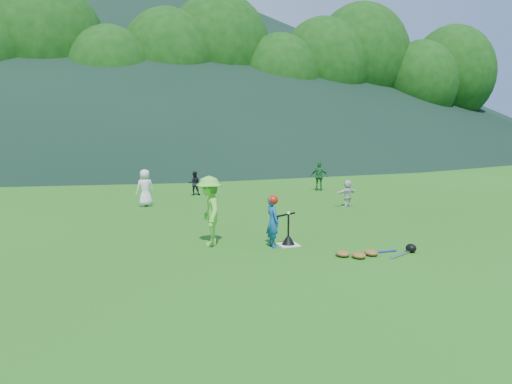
{
  "coord_description": "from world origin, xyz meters",
  "views": [
    {
      "loc": [
        -3.93,
        -10.34,
        2.68
      ],
      "look_at": [
        0.0,
        2.5,
        0.9
      ],
      "focal_mm": 35.0,
      "sensor_mm": 36.0,
      "label": 1
    }
  ],
  "objects_px": {
    "fielder_c": "(319,176)",
    "fielder_d": "(347,193)",
    "fielder_b": "(194,183)",
    "adult_coach": "(209,211)",
    "fielder_a": "(145,188)",
    "home_plate": "(288,245)",
    "batter_child": "(273,222)",
    "batting_tee": "(288,240)",
    "equipment_pile": "(371,253)"
  },
  "relations": [
    {
      "from": "fielder_c",
      "to": "fielder_d",
      "type": "distance_m",
      "value": 4.25
    },
    {
      "from": "equipment_pile",
      "to": "batter_child",
      "type": "bearing_deg",
      "value": 142.26
    },
    {
      "from": "fielder_c",
      "to": "fielder_d",
      "type": "xyz_separation_m",
      "value": [
        -0.85,
        -4.16,
        -0.14
      ]
    },
    {
      "from": "fielder_a",
      "to": "batting_tee",
      "type": "relative_size",
      "value": 1.83
    },
    {
      "from": "fielder_d",
      "to": "fielder_b",
      "type": "bearing_deg",
      "value": -61.59
    },
    {
      "from": "batter_child",
      "to": "adult_coach",
      "type": "bearing_deg",
      "value": 61.69
    },
    {
      "from": "fielder_d",
      "to": "equipment_pile",
      "type": "relative_size",
      "value": 0.5
    },
    {
      "from": "batter_child",
      "to": "equipment_pile",
      "type": "distance_m",
      "value": 2.23
    },
    {
      "from": "equipment_pile",
      "to": "fielder_c",
      "type": "bearing_deg",
      "value": 71.68
    },
    {
      "from": "fielder_c",
      "to": "equipment_pile",
      "type": "height_order",
      "value": "fielder_c"
    },
    {
      "from": "batting_tee",
      "to": "fielder_c",
      "type": "bearing_deg",
      "value": 61.76
    },
    {
      "from": "fielder_c",
      "to": "fielder_b",
      "type": "bearing_deg",
      "value": 27.91
    },
    {
      "from": "adult_coach",
      "to": "fielder_d",
      "type": "distance_m",
      "value": 6.81
    },
    {
      "from": "home_plate",
      "to": "batting_tee",
      "type": "bearing_deg",
      "value": 0.0
    },
    {
      "from": "batting_tee",
      "to": "equipment_pile",
      "type": "distance_m",
      "value": 1.91
    },
    {
      "from": "adult_coach",
      "to": "fielder_c",
      "type": "bearing_deg",
      "value": 146.87
    },
    {
      "from": "fielder_a",
      "to": "fielder_d",
      "type": "xyz_separation_m",
      "value": [
        6.44,
        -2.08,
        -0.17
      ]
    },
    {
      "from": "fielder_a",
      "to": "equipment_pile",
      "type": "bearing_deg",
      "value": 99.09
    },
    {
      "from": "fielder_d",
      "to": "batting_tee",
      "type": "distance_m",
      "value": 5.9
    },
    {
      "from": "adult_coach",
      "to": "fielder_a",
      "type": "distance_m",
      "value": 6.14
    },
    {
      "from": "adult_coach",
      "to": "batter_child",
      "type": "bearing_deg",
      "value": 71.82
    },
    {
      "from": "fielder_b",
      "to": "equipment_pile",
      "type": "xyz_separation_m",
      "value": [
        1.91,
        -10.19,
        -0.4
      ]
    },
    {
      "from": "adult_coach",
      "to": "equipment_pile",
      "type": "xyz_separation_m",
      "value": [
        3.03,
        -1.89,
        -0.72
      ]
    },
    {
      "from": "batting_tee",
      "to": "equipment_pile",
      "type": "height_order",
      "value": "batting_tee"
    },
    {
      "from": "adult_coach",
      "to": "equipment_pile",
      "type": "distance_m",
      "value": 3.64
    },
    {
      "from": "fielder_a",
      "to": "fielder_b",
      "type": "height_order",
      "value": "fielder_a"
    },
    {
      "from": "fielder_c",
      "to": "fielder_d",
      "type": "relative_size",
      "value": 1.32
    },
    {
      "from": "home_plate",
      "to": "batting_tee",
      "type": "relative_size",
      "value": 0.66
    },
    {
      "from": "fielder_c",
      "to": "home_plate",
      "type": "bearing_deg",
      "value": 91.33
    },
    {
      "from": "home_plate",
      "to": "batter_child",
      "type": "bearing_deg",
      "value": -173.72
    },
    {
      "from": "home_plate",
      "to": "equipment_pile",
      "type": "xyz_separation_m",
      "value": [
        1.33,
        -1.37,
        0.06
      ]
    },
    {
      "from": "batter_child",
      "to": "fielder_a",
      "type": "relative_size",
      "value": 0.92
    },
    {
      "from": "fielder_a",
      "to": "fielder_c",
      "type": "relative_size",
      "value": 1.04
    },
    {
      "from": "batter_child",
      "to": "batting_tee",
      "type": "distance_m",
      "value": 0.59
    },
    {
      "from": "home_plate",
      "to": "equipment_pile",
      "type": "distance_m",
      "value": 1.91
    },
    {
      "from": "batter_child",
      "to": "fielder_a",
      "type": "bearing_deg",
      "value": 13.47
    },
    {
      "from": "adult_coach",
      "to": "fielder_d",
      "type": "xyz_separation_m",
      "value": [
        5.5,
        3.99,
        -0.33
      ]
    },
    {
      "from": "batter_child",
      "to": "batting_tee",
      "type": "relative_size",
      "value": 1.68
    },
    {
      "from": "home_plate",
      "to": "fielder_d",
      "type": "bearing_deg",
      "value": 49.82
    },
    {
      "from": "batting_tee",
      "to": "equipment_pile",
      "type": "xyz_separation_m",
      "value": [
        1.33,
        -1.37,
        -0.06
      ]
    },
    {
      "from": "adult_coach",
      "to": "fielder_a",
      "type": "height_order",
      "value": "adult_coach"
    },
    {
      "from": "adult_coach",
      "to": "fielder_b",
      "type": "distance_m",
      "value": 8.38
    },
    {
      "from": "batter_child",
      "to": "fielder_b",
      "type": "bearing_deg",
      "value": -4.05
    },
    {
      "from": "batter_child",
      "to": "home_plate",
      "type": "bearing_deg",
      "value": -89.03
    },
    {
      "from": "adult_coach",
      "to": "batting_tee",
      "type": "height_order",
      "value": "adult_coach"
    },
    {
      "from": "fielder_d",
      "to": "batting_tee",
      "type": "xyz_separation_m",
      "value": [
        -3.8,
        -4.5,
        -0.32
      ]
    },
    {
      "from": "equipment_pile",
      "to": "fielder_d",
      "type": "bearing_deg",
      "value": 67.17
    },
    {
      "from": "home_plate",
      "to": "equipment_pile",
      "type": "relative_size",
      "value": 0.25
    },
    {
      "from": "home_plate",
      "to": "fielder_d",
      "type": "distance_m",
      "value": 5.91
    },
    {
      "from": "fielder_b",
      "to": "adult_coach",
      "type": "bearing_deg",
      "value": 91.09
    }
  ]
}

